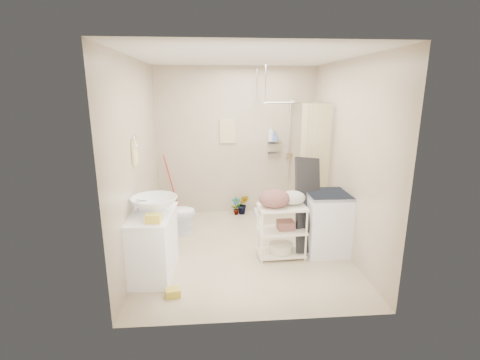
{
  "coord_description": "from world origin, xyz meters",
  "views": [
    {
      "loc": [
        -0.41,
        -4.53,
        2.2
      ],
      "look_at": [
        -0.04,
        0.25,
        0.95
      ],
      "focal_mm": 26.0,
      "sensor_mm": 36.0,
      "label": 1
    }
  ],
  "objects_px": {
    "washing_machine": "(327,222)",
    "vanity": "(153,244)",
    "toilet": "(174,213)",
    "laundry_rack": "(282,226)"
  },
  "relations": [
    {
      "from": "washing_machine",
      "to": "vanity",
      "type": "bearing_deg",
      "value": -168.57
    },
    {
      "from": "washing_machine",
      "to": "laundry_rack",
      "type": "bearing_deg",
      "value": -169.2
    },
    {
      "from": "vanity",
      "to": "laundry_rack",
      "type": "relative_size",
      "value": 1.03
    },
    {
      "from": "laundry_rack",
      "to": "toilet",
      "type": "bearing_deg",
      "value": 147.41
    },
    {
      "from": "vanity",
      "to": "toilet",
      "type": "height_order",
      "value": "vanity"
    },
    {
      "from": "toilet",
      "to": "washing_machine",
      "type": "distance_m",
      "value": 2.31
    },
    {
      "from": "vanity",
      "to": "washing_machine",
      "type": "distance_m",
      "value": 2.34
    },
    {
      "from": "washing_machine",
      "to": "laundry_rack",
      "type": "relative_size",
      "value": 0.98
    },
    {
      "from": "vanity",
      "to": "laundry_rack",
      "type": "bearing_deg",
      "value": 14.36
    },
    {
      "from": "vanity",
      "to": "toilet",
      "type": "relative_size",
      "value": 1.31
    }
  ]
}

